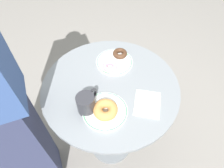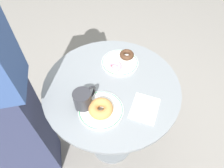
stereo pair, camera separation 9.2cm
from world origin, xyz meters
TOP-DOWN VIEW (x-y plane):
  - ground_plane at (0.00, 0.00)m, footprint 7.00×7.00m
  - cafe_table at (0.00, 0.00)m, footprint 0.69×0.69m
  - plate_left at (-0.15, -0.05)m, footprint 0.20×0.20m
  - plate_right at (0.15, 0.05)m, footprint 0.20×0.20m
  - donut_old_fashioned at (-0.16, -0.05)m, footprint 0.14×0.14m
  - donut_chocolate at (0.20, 0.04)m, footprint 0.09×0.09m
  - donut_pink_frosted at (0.09, 0.05)m, footprint 0.11×0.11m
  - paper_napkin at (-0.02, -0.20)m, footprint 0.17×0.15m
  - coffee_mug at (-0.17, 0.03)m, footprint 0.12×0.08m

SIDE VIEW (x-z plane):
  - ground_plane at x=0.00m, z-range -0.02..0.00m
  - cafe_table at x=0.00m, z-range 0.17..0.94m
  - paper_napkin at x=-0.02m, z-range 0.76..0.77m
  - plate_right at x=0.15m, z-range 0.77..0.78m
  - plate_left at x=-0.15m, z-range 0.77..0.78m
  - donut_chocolate at x=0.20m, z-range 0.78..0.80m
  - donut_pink_frosted at x=0.09m, z-range 0.78..0.80m
  - donut_old_fashioned at x=-0.16m, z-range 0.78..0.82m
  - coffee_mug at x=-0.17m, z-range 0.77..0.86m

